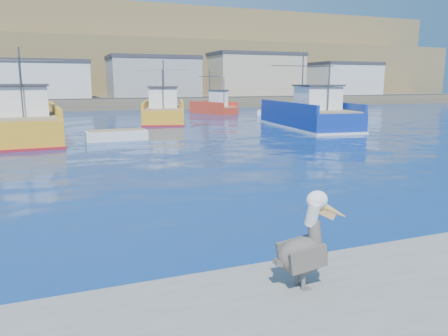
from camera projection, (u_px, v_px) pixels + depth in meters
name	position (u px, v px, depth m)	size (l,w,h in m)	color
ground	(307.00, 225.00, 12.94)	(260.00, 260.00, 0.00)	#071F55
dock_bollards	(411.00, 240.00, 9.91)	(36.20, 0.20, 0.30)	#4C4C4C
far_shore	(78.00, 63.00, 111.07)	(200.00, 81.00, 24.00)	brown
trawler_yellow_a	(25.00, 123.00, 32.47)	(6.44, 14.28, 6.87)	gold
trawler_yellow_b	(164.00, 112.00, 46.71)	(7.00, 12.49, 6.58)	gold
trawler_blue	(309.00, 115.00, 40.80)	(6.37, 13.74, 6.77)	navy
boat_orange	(215.00, 106.00, 58.92)	(5.07, 7.56, 5.92)	red
skiff_mid	(117.00, 136.00, 31.87)	(4.38, 1.57, 0.95)	silver
skiff_far	(265.00, 112.00, 57.63)	(3.43, 4.08, 0.87)	silver
pelican	(306.00, 247.00, 7.83)	(1.45, 0.63, 1.79)	#595451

